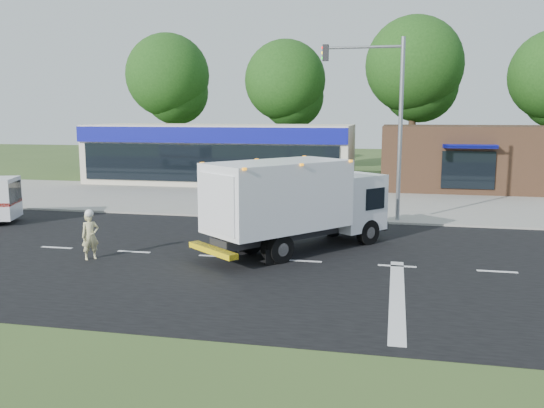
# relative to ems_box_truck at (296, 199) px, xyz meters

# --- Properties ---
(ground) EXTENTS (120.00, 120.00, 0.00)m
(ground) POSITION_rel_ems_box_truck_xyz_m (0.52, -1.39, -1.86)
(ground) COLOR #385123
(ground) RESTS_ON ground
(road_asphalt) EXTENTS (60.00, 14.00, 0.02)m
(road_asphalt) POSITION_rel_ems_box_truck_xyz_m (0.52, -1.39, -1.85)
(road_asphalt) COLOR black
(road_asphalt) RESTS_ON ground
(sidewalk) EXTENTS (60.00, 2.40, 0.12)m
(sidewalk) POSITION_rel_ems_box_truck_xyz_m (0.52, 6.81, -1.80)
(sidewalk) COLOR gray
(sidewalk) RESTS_ON ground
(parking_apron) EXTENTS (60.00, 9.00, 0.02)m
(parking_apron) POSITION_rel_ems_box_truck_xyz_m (0.52, 12.61, -1.85)
(parking_apron) COLOR gray
(parking_apron) RESTS_ON ground
(lane_markings) EXTENTS (55.20, 7.00, 0.01)m
(lane_markings) POSITION_rel_ems_box_truck_xyz_m (1.87, -2.74, -1.84)
(lane_markings) COLOR silver
(lane_markings) RESTS_ON road_asphalt
(ems_box_truck) EXTENTS (6.33, 7.02, 3.22)m
(ems_box_truck) POSITION_rel_ems_box_truck_xyz_m (0.00, 0.00, 0.00)
(ems_box_truck) COLOR black
(ems_box_truck) RESTS_ON ground
(emergency_worker) EXTENTS (0.67, 0.68, 1.69)m
(emergency_worker) POSITION_rel_ems_box_truck_xyz_m (-6.43, -2.60, -1.02)
(emergency_worker) COLOR #CBC287
(emergency_worker) RESTS_ON ground
(retail_strip_mall) EXTENTS (18.00, 6.20, 4.00)m
(retail_strip_mall) POSITION_rel_ems_box_truck_xyz_m (-8.48, 18.54, 0.16)
(retail_strip_mall) COLOR beige
(retail_strip_mall) RESTS_ON ground
(brown_storefront) EXTENTS (10.00, 6.70, 4.00)m
(brown_storefront) POSITION_rel_ems_box_truck_xyz_m (7.52, 18.59, 0.15)
(brown_storefront) COLOR #382316
(brown_storefront) RESTS_ON ground
(traffic_signal_pole) EXTENTS (3.51, 0.25, 8.00)m
(traffic_signal_pole) POSITION_rel_ems_box_truck_xyz_m (2.87, 6.21, 3.07)
(traffic_signal_pole) COLOR gray
(traffic_signal_pole) RESTS_ON ground
(background_trees) EXTENTS (36.77, 7.39, 12.10)m
(background_trees) POSITION_rel_ems_box_truck_xyz_m (-0.33, 26.78, 5.53)
(background_trees) COLOR #332114
(background_trees) RESTS_ON ground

